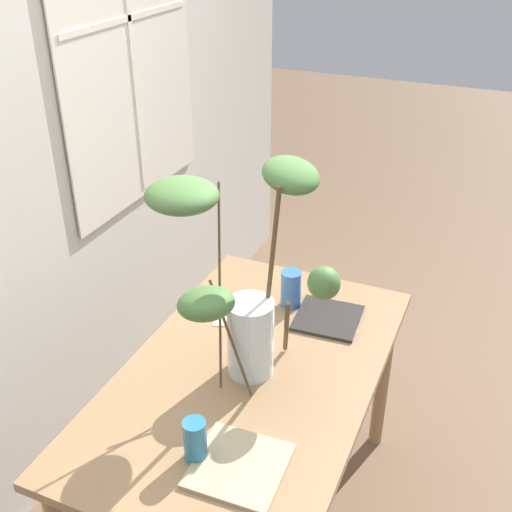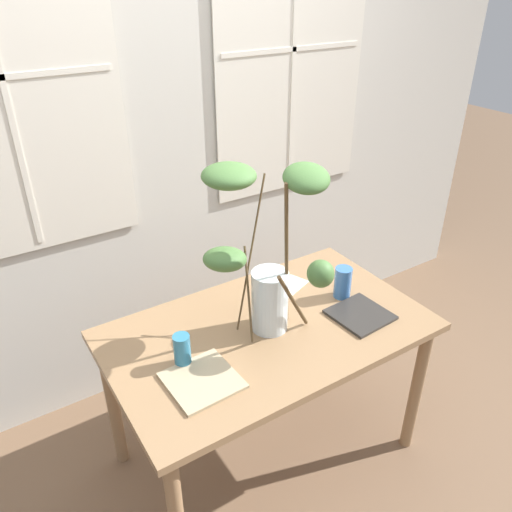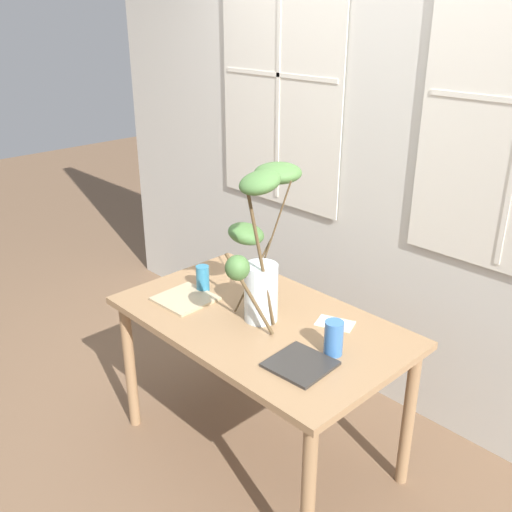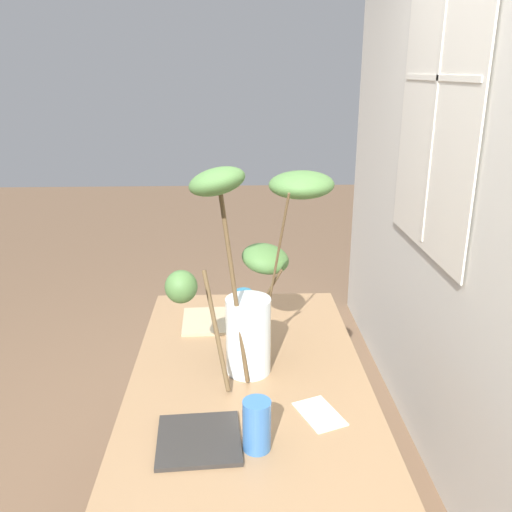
# 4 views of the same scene
# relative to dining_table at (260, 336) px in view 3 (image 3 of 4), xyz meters

# --- Properties ---
(ground) EXTENTS (14.00, 14.00, 0.00)m
(ground) POSITION_rel_dining_table_xyz_m (0.00, 0.00, -0.67)
(ground) COLOR brown
(back_wall_with_windows) EXTENTS (4.50, 0.14, 2.99)m
(back_wall_with_windows) POSITION_rel_dining_table_xyz_m (0.00, 0.89, 0.83)
(back_wall_with_windows) COLOR beige
(back_wall_with_windows) RESTS_ON ground
(dining_table) EXTENTS (1.35, 0.81, 0.77)m
(dining_table) POSITION_rel_dining_table_xyz_m (0.00, 0.00, 0.00)
(dining_table) COLOR #93704C
(dining_table) RESTS_ON ground
(vase_with_branches) EXTENTS (0.49, 0.60, 0.75)m
(vase_with_branches) POSITION_rel_dining_table_xyz_m (-0.02, 0.02, 0.45)
(vase_with_branches) COLOR silver
(vase_with_branches) RESTS_ON dining_table
(drinking_glass_blue_left) EXTENTS (0.07, 0.07, 0.13)m
(drinking_glass_blue_left) POSITION_rel_dining_table_xyz_m (-0.40, -0.01, 0.16)
(drinking_glass_blue_left) COLOR teal
(drinking_glass_blue_left) RESTS_ON dining_table
(drinking_glass_blue_right) EXTENTS (0.08, 0.08, 0.15)m
(drinking_glass_blue_right) POSITION_rel_dining_table_xyz_m (0.42, 0.01, 0.17)
(drinking_glass_blue_right) COLOR #386BAD
(drinking_glass_blue_right) RESTS_ON dining_table
(plate_square_left) EXTENTS (0.26, 0.26, 0.01)m
(plate_square_left) POSITION_rel_dining_table_xyz_m (-0.38, -0.14, 0.10)
(plate_square_left) COLOR tan
(plate_square_left) RESTS_ON dining_table
(plate_square_right) EXTENTS (0.25, 0.25, 0.01)m
(plate_square_right) POSITION_rel_dining_table_xyz_m (0.38, -0.15, 0.10)
(plate_square_right) COLOR #2D2B28
(plate_square_right) RESTS_ON dining_table
(napkin_folded) EXTENTS (0.19, 0.16, 0.00)m
(napkin_folded) POSITION_rel_dining_table_xyz_m (0.27, 0.21, 0.10)
(napkin_folded) COLOR silver
(napkin_folded) RESTS_ON dining_table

